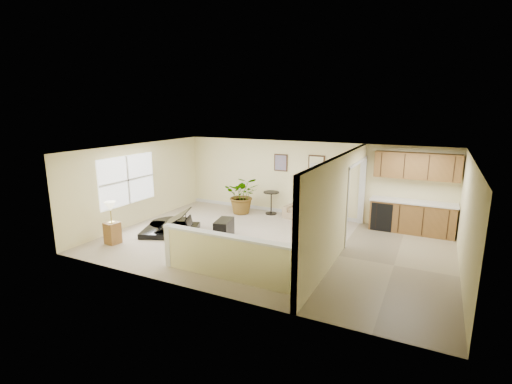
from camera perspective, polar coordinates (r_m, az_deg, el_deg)
The scene contains 20 objects.
floor at distance 10.04m, azimuth 2.16°, elevation -7.99°, with size 9.00×9.00×0.00m, color tan.
back_wall at distance 12.40m, azimuth 7.90°, elevation 1.94°, with size 9.00×0.04×2.50m, color beige.
front_wall at distance 7.14m, azimuth -7.74°, elevation -6.22°, with size 9.00×0.04×2.50m, color beige.
left_wall at distance 12.17m, azimuth -17.50°, elevation 1.25°, with size 0.04×6.00×2.50m, color beige.
right_wall at distance 8.90m, azimuth 29.75°, elevation -3.99°, with size 0.04×6.00×2.50m, color beige.
ceiling at distance 9.44m, azimuth 2.29°, elevation 6.33°, with size 9.00×6.00×0.04m, color white.
kitchen_vinyl at distance 9.31m, azimuth 20.46°, elevation -10.54°, with size 2.70×6.00×0.01m, color gray.
interior_partition at distance 9.35m, azimuth 12.98°, elevation -2.05°, with size 0.18×5.99×2.50m.
pony_half_wall at distance 7.92m, azimuth -4.25°, elevation -9.86°, with size 3.42×0.22×1.00m.
left_window at distance 11.77m, azimuth -19.18°, elevation 1.75°, with size 0.05×2.15×1.45m, color white.
wall_art_left at distance 12.62m, azimuth 3.83°, elevation 4.53°, with size 0.48×0.04×0.58m.
wall_mirror at distance 12.20m, azimuth 9.28°, elevation 4.33°, with size 0.55×0.04×0.55m.
kitchen_cabinets at distance 11.64m, azimuth 22.47°, elevation -1.56°, with size 2.36×0.65×2.33m.
piano at distance 11.12m, azimuth -12.84°, elevation -3.04°, with size 2.10×2.07×1.41m.
piano_bench at distance 10.49m, azimuth -4.95°, elevation -5.63°, with size 0.39×0.76×0.51m, color black.
loveseat at distance 12.27m, azimuth 8.24°, elevation -2.57°, with size 1.72×1.18×0.89m.
accent_table at distance 12.65m, azimuth 2.36°, elevation -1.21°, with size 0.54×0.54×0.78m.
palm_plant at distance 12.71m, azimuth -2.06°, elevation -0.50°, with size 1.48×1.40×1.30m.
small_plant at distance 11.42m, azimuth 11.89°, elevation -4.37°, with size 0.42×0.42×0.57m.
lamp_stand at distance 10.64m, azimuth -21.29°, elevation -4.89°, with size 0.37×0.37×1.15m.
Camera 1 is at (3.82, -8.57, 3.57)m, focal length 26.00 mm.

